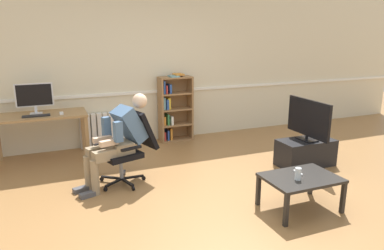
# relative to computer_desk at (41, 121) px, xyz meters

# --- Properties ---
(ground_plane) EXTENTS (18.00, 18.00, 0.00)m
(ground_plane) POSITION_rel_computer_desk_xyz_m (1.84, -2.15, -0.66)
(ground_plane) COLOR olive
(back_wall) EXTENTS (12.00, 0.13, 2.70)m
(back_wall) POSITION_rel_computer_desk_xyz_m (1.84, 0.50, 0.69)
(back_wall) COLOR beige
(back_wall) RESTS_ON ground_plane
(computer_desk) EXTENTS (1.37, 0.66, 0.76)m
(computer_desk) POSITION_rel_computer_desk_xyz_m (0.00, 0.00, 0.00)
(computer_desk) COLOR #9E7547
(computer_desk) RESTS_ON ground_plane
(imac_monitor) EXTENTS (0.55, 0.14, 0.47)m
(imac_monitor) POSITION_rel_computer_desk_xyz_m (-0.05, 0.08, 0.37)
(imac_monitor) COLOR silver
(imac_monitor) RESTS_ON computer_desk
(keyboard) EXTENTS (0.39, 0.12, 0.02)m
(keyboard) POSITION_rel_computer_desk_xyz_m (-0.05, -0.14, 0.11)
(keyboard) COLOR black
(keyboard) RESTS_ON computer_desk
(computer_mouse) EXTENTS (0.06, 0.10, 0.03)m
(computer_mouse) POSITION_rel_computer_desk_xyz_m (0.31, -0.12, 0.12)
(computer_mouse) COLOR white
(computer_mouse) RESTS_ON computer_desk
(bookshelf) EXTENTS (0.61, 0.29, 1.25)m
(bookshelf) POSITION_rel_computer_desk_xyz_m (2.27, 0.29, -0.05)
(bookshelf) COLOR olive
(bookshelf) RESTS_ON ground_plane
(radiator) EXTENTS (0.88, 0.08, 0.61)m
(radiator) POSITION_rel_computer_desk_xyz_m (1.04, 0.39, -0.35)
(radiator) COLOR white
(radiator) RESTS_ON ground_plane
(office_chair) EXTENTS (0.81, 0.67, 0.97)m
(office_chair) POSITION_rel_computer_desk_xyz_m (1.10, -1.30, -0.13)
(office_chair) COLOR black
(office_chair) RESTS_ON ground_plane
(person_seated) EXTENTS (1.05, 0.59, 1.19)m
(person_seated) POSITION_rel_computer_desk_xyz_m (0.94, -1.35, -0.01)
(person_seated) COLOR #937F60
(person_seated) RESTS_ON ground_plane
(tv_stand) EXTENTS (0.85, 0.44, 0.40)m
(tv_stand) POSITION_rel_computer_desk_xyz_m (3.69, -1.73, -0.45)
(tv_stand) COLOR black
(tv_stand) RESTS_ON ground_plane
(tv_screen) EXTENTS (0.20, 0.90, 0.61)m
(tv_screen) POSITION_rel_computer_desk_xyz_m (3.69, -1.73, 0.07)
(tv_screen) COLOR black
(tv_screen) RESTS_ON tv_stand
(coffee_table) EXTENTS (0.83, 0.59, 0.40)m
(coffee_table) POSITION_rel_computer_desk_xyz_m (2.70, -2.83, -0.31)
(coffee_table) COLOR black
(coffee_table) RESTS_ON ground_plane
(drinking_glass) EXTENTS (0.07, 0.07, 0.14)m
(drinking_glass) POSITION_rel_computer_desk_xyz_m (2.60, -2.89, -0.19)
(drinking_glass) COLOR silver
(drinking_glass) RESTS_ON coffee_table
(spare_remote) EXTENTS (0.05, 0.15, 0.02)m
(spare_remote) POSITION_rel_computer_desk_xyz_m (2.72, -2.74, -0.25)
(spare_remote) COLOR white
(spare_remote) RESTS_ON coffee_table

